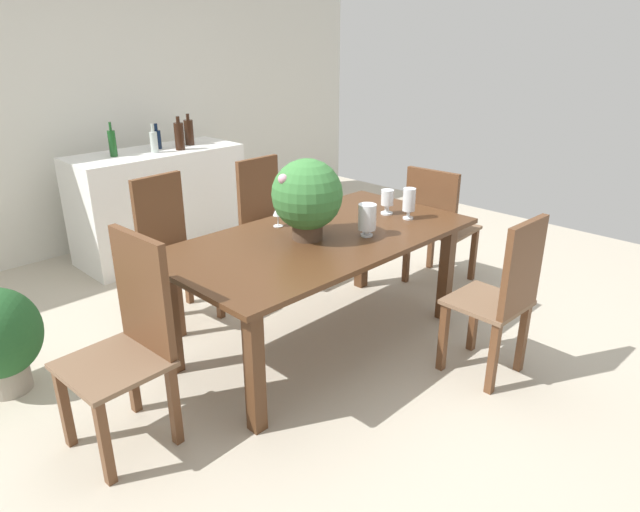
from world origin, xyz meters
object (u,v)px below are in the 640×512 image
Objects in this scene: chair_far_right at (268,216)px; flower_centerpiece at (307,196)px; chair_foot_end at (437,222)px; wine_bottle_clear at (189,132)px; crystal_vase_left at (367,218)px; wine_bottle_dark at (112,143)px; wine_bottle_amber at (154,142)px; chair_head_end at (130,334)px; crystal_vase_center_near at (409,201)px; chair_near_right at (504,293)px; wine_bottle_tall at (179,136)px; crystal_vase_right at (387,199)px; wine_bottle_green at (157,139)px; wine_glass at (278,211)px; dining_table at (321,250)px; chair_far_left at (170,243)px; kitchen_counter at (160,203)px.

flower_centerpiece is (-0.54, -1.02, 0.47)m from chair_far_right.
wine_bottle_clear is at bearing 15.22° from chair_foot_end.
crystal_vase_left is (-1.10, -0.20, 0.33)m from chair_foot_end.
wine_bottle_clear is at bearing 0.11° from wine_bottle_dark.
wine_bottle_amber is (-1.20, 2.13, 0.51)m from chair_foot_end.
wine_bottle_clear reaches higher than chair_head_end.
crystal_vase_center_near reaches higher than crystal_vase_left.
chair_head_end is 3.77× the size of wine_bottle_clear.
chair_near_right is 4.72× the size of crystal_vase_center_near.
crystal_vase_left is at bearing -93.20° from wine_bottle_tall.
wine_bottle_amber is (-0.54, 2.13, 0.20)m from crystal_vase_right.
chair_foot_end is 1.47m from flower_centerpiece.
crystal_vase_center_near is 2.49m from wine_bottle_green.
wine_bottle_green is (0.11, 0.14, -0.01)m from wine_bottle_amber.
wine_bottle_dark is 0.75m from wine_bottle_clear.
wine_bottle_clear is at bearing 93.30° from crystal_vase_center_near.
wine_bottle_dark is 0.44m from wine_bottle_green.
crystal_vase_left is 0.91× the size of wine_bottle_green.
wine_glass is (-0.71, 0.34, -0.00)m from crystal_vase_right.
chair_foot_end is at bearing -0.33° from dining_table.
dining_table is at bearing 178.90° from crystal_vase_right.
chair_far_right reaches higher than crystal_vase_left.
wine_bottle_amber is at bearing 25.34° from chair_foot_end.
crystal_vase_left is 2.33m from wine_bottle_amber.
chair_far_right is at bearing 54.38° from wine_glass.
flower_centerpiece is 2.28m from wine_bottle_clear.
chair_far_left is at bearing 179.36° from chair_far_right.
wine_bottle_tall reaches higher than wine_bottle_dark.
flower_centerpiece is at bearing 164.80° from crystal_vase_center_near.
crystal_vase_center_near is 0.86× the size of wine_bottle_amber.
wine_bottle_dark is at bearing 110.21° from crystal_vase_center_near.
flower_centerpiece reaches higher than wine_glass.
chair_near_right is 3.14m from wine_bottle_tall.
chair_foot_end is 2.50m from kitchen_counter.
wine_bottle_amber is (0.19, 2.10, 0.04)m from flower_centerpiece.
wine_glass is 0.10× the size of kitchen_counter.
crystal_vase_center_near is at bearing 2.71° from crystal_vase_left.
chair_far_left is at bearing 136.48° from crystal_vase_right.
crystal_vase_left is at bearing 96.16° from chair_foot_end.
chair_far_right reaches higher than dining_table.
crystal_vase_center_near reaches higher than kitchen_counter.
wine_bottle_green reaches higher than crystal_vase_right.
kitchen_counter is at bearing 143.96° from chair_head_end.
chair_foot_end is at bearing -62.26° from kitchen_counter.
wine_bottle_amber reaches higher than wine_bottle_green.
chair_head_end is 4.77× the size of wine_bottle_green.
wine_glass is 1.97m from wine_bottle_green.
flower_centerpiece reaches higher than chair_far_left.
flower_centerpiece reaches higher than crystal_vase_left.
wine_bottle_amber is at bearing 58.83° from chair_far_left.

